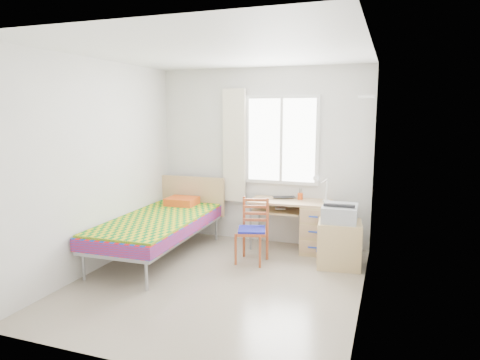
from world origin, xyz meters
name	(u,v)px	position (x,y,z in m)	size (l,w,h in m)	color
floor	(218,282)	(0.00, 0.00, 0.00)	(3.50, 3.50, 0.00)	#BCAD93
ceiling	(216,51)	(0.00, 0.00, 2.60)	(3.50, 3.50, 0.00)	white
wall_back	(262,156)	(0.00, 1.75, 1.30)	(3.20, 3.20, 0.00)	silver
wall_left	(98,166)	(-1.60, 0.00, 1.30)	(3.50, 3.50, 0.00)	silver
wall_right	(366,179)	(1.60, 0.00, 1.30)	(3.50, 3.50, 0.00)	silver
window	(282,140)	(0.30, 1.73, 1.55)	(1.10, 0.04, 1.30)	white
curtain	(234,146)	(-0.42, 1.68, 1.45)	(0.35, 0.05, 1.70)	#F7EFCC
floating_shelf	(367,97)	(1.49, 1.40, 2.15)	(0.20, 0.32, 0.03)	white
bed	(161,223)	(-1.08, 0.59, 0.46)	(1.08, 2.24, 0.96)	#93969B
desk	(311,224)	(0.81, 1.47, 0.39)	(1.17, 0.58, 0.71)	tan
chair	(253,226)	(0.17, 0.82, 0.48)	(0.45, 0.45, 0.85)	#93361C
cabinet	(339,244)	(1.25, 1.01, 0.29)	(0.60, 0.54, 0.59)	tan
printer	(340,213)	(1.25, 1.04, 0.69)	(0.45, 0.51, 0.21)	#A5A8AD
laptop	(284,198)	(0.40, 1.55, 0.73)	(0.32, 0.21, 0.03)	black
pen_cup	(300,196)	(0.62, 1.59, 0.76)	(0.07, 0.07, 0.09)	#D85218
task_lamp	(321,185)	(0.94, 1.41, 0.97)	(0.22, 0.32, 0.41)	white
book	(275,208)	(0.28, 1.48, 0.59)	(0.15, 0.21, 0.02)	gray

